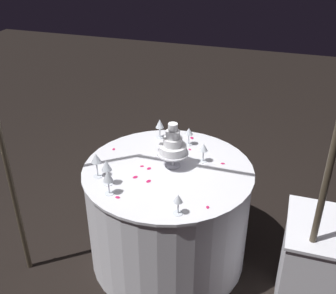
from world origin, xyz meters
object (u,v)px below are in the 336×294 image
object	(u,v)px
wine_glass_0	(108,177)
wine_glass_6	(160,124)
wine_glass_1	(96,159)
wine_glass_3	(203,148)
main_table	(168,214)
side_table	(320,277)
wine_glass_2	(189,132)
wine_glass_4	(178,200)
wine_glass_5	(107,166)
decorative_arch	(142,90)
tiered_cake	(173,145)

from	to	relation	value
wine_glass_0	wine_glass_6	size ratio (longest dim) A/B	1.08
wine_glass_1	wine_glass_3	world-z (taller)	wine_glass_1
main_table	wine_glass_6	bearing A→B (deg)	-64.40
side_table	wine_glass_2	bearing A→B (deg)	-33.26
wine_glass_4	wine_glass_1	bearing A→B (deg)	-18.94
wine_glass_3	wine_glass_4	world-z (taller)	wine_glass_3
side_table	wine_glass_5	world-z (taller)	wine_glass_5
decorative_arch	side_table	bearing A→B (deg)	-172.22
wine_glass_5	wine_glass_4	bearing A→B (deg)	163.61
decorative_arch	wine_glass_5	size ratio (longest dim) A/B	13.35
wine_glass_1	wine_glass_6	xyz separation A→B (m)	(-0.22, -0.66, -0.02)
decorative_arch	wine_glass_0	size ratio (longest dim) A/B	14.06
wine_glass_2	wine_glass_5	xyz separation A→B (m)	(0.36, 0.68, 0.03)
main_table	tiered_cake	bearing A→B (deg)	-111.54
main_table	wine_glass_4	size ratio (longest dim) A/B	8.79
wine_glass_0	main_table	bearing A→B (deg)	-124.03
wine_glass_1	wine_glass_0	bearing A→B (deg)	135.21
main_table	wine_glass_5	distance (m)	0.69
decorative_arch	wine_glass_4	distance (m)	0.68
tiered_cake	wine_glass_3	bearing A→B (deg)	-147.44
main_table	wine_glass_5	world-z (taller)	wine_glass_5
wine_glass_4	wine_glass_2	bearing A→B (deg)	-79.08
wine_glass_4	wine_glass_5	xyz separation A→B (m)	(0.52, -0.15, 0.04)
decorative_arch	wine_glass_6	size ratio (longest dim) A/B	15.14
side_table	wine_glass_2	xyz separation A→B (m)	(1.03, -0.68, 0.51)
side_table	wine_glass_1	xyz separation A→B (m)	(1.50, -0.06, 0.54)
side_table	wine_glass_3	distance (m)	1.11
wine_glass_2	wine_glass_4	size ratio (longest dim) A/B	1.05
wine_glass_0	wine_glass_2	bearing A→B (deg)	-111.88
wine_glass_4	wine_glass_6	distance (m)	0.96
wine_glass_2	wine_glass_5	size ratio (longest dim) A/B	0.79
wine_glass_0	tiered_cake	bearing A→B (deg)	-122.81
tiered_cake	wine_glass_6	bearing A→B (deg)	-59.43
decorative_arch	side_table	size ratio (longest dim) A/B	3.05
wine_glass_0	wine_glass_1	bearing A→B (deg)	-44.79
tiered_cake	main_table	bearing A→B (deg)	68.46
wine_glass_1	wine_glass_5	bearing A→B (deg)	149.47
decorative_arch	wine_glass_5	xyz separation A→B (m)	(0.32, -0.15, -0.61)
wine_glass_5	wine_glass_6	bearing A→B (deg)	-99.09
decorative_arch	main_table	size ratio (longest dim) A/B	2.02
side_table	wine_glass_3	size ratio (longest dim) A/B	5.44
side_table	wine_glass_6	size ratio (longest dim) A/B	4.97
tiered_cake	wine_glass_0	bearing A→B (deg)	57.19
wine_glass_5	tiered_cake	bearing A→B (deg)	-134.22
main_table	wine_glass_1	xyz separation A→B (m)	(0.42, 0.24, 0.54)
main_table	wine_glass_3	xyz separation A→B (m)	(-0.21, -0.17, 0.51)
wine_glass_2	wine_glass_5	distance (m)	0.77
tiered_cake	wine_glass_2	bearing A→B (deg)	-94.52
wine_glass_0	wine_glass_4	bearing A→B (deg)	172.78
wine_glass_1	main_table	bearing A→B (deg)	-150.70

